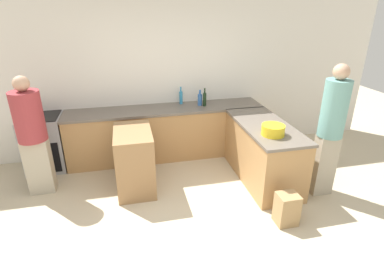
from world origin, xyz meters
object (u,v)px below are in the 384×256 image
at_px(island_table, 135,160).
at_px(paper_bag, 287,209).
at_px(person_by_range, 32,133).
at_px(mixing_bowl, 273,130).
at_px(wine_bottle_dark, 205,99).
at_px(person_at_peninsula, 331,127).
at_px(dish_soap_bottle, 181,97).
at_px(water_bottle_blue, 200,99).
at_px(range_oven, 45,143).

height_order(island_table, paper_bag, island_table).
height_order(island_table, person_by_range, person_by_range).
xyz_separation_m(mixing_bowl, person_by_range, (-3.12, 0.72, -0.05)).
distance_m(wine_bottle_dark, person_at_peninsula, 2.03).
bearing_deg(person_by_range, wine_bottle_dark, 14.73).
relative_size(mixing_bowl, dish_soap_bottle, 1.01).
relative_size(dish_soap_bottle, paper_bag, 0.75).
bearing_deg(mixing_bowl, island_table, 163.67).
bearing_deg(dish_soap_bottle, paper_bag, -69.25).
bearing_deg(paper_bag, wine_bottle_dark, 103.33).
distance_m(mixing_bowl, dish_soap_bottle, 1.85).
relative_size(wine_bottle_dark, person_by_range, 0.19).
xyz_separation_m(island_table, person_at_peninsula, (2.54, -0.71, 0.56)).
bearing_deg(wine_bottle_dark, mixing_bowl, -67.93).
bearing_deg(dish_soap_bottle, mixing_bowl, -59.62).
relative_size(water_bottle_blue, paper_bag, 0.66).
bearing_deg(paper_bag, range_oven, 146.09).
distance_m(dish_soap_bottle, paper_bag, 2.55).
height_order(mixing_bowl, person_at_peninsula, person_at_peninsula).
xyz_separation_m(range_oven, island_table, (1.37, -0.88, -0.00)).
distance_m(island_table, person_by_range, 1.40).
distance_m(mixing_bowl, paper_bag, 1.01).
xyz_separation_m(island_table, wine_bottle_dark, (1.25, 0.86, 0.56)).
bearing_deg(person_by_range, person_at_peninsula, -13.19).
bearing_deg(dish_soap_bottle, island_table, -129.77).
relative_size(water_bottle_blue, person_at_peninsula, 0.15).
relative_size(island_table, mixing_bowl, 2.89).
bearing_deg(person_by_range, range_oven, 95.22).
bearing_deg(paper_bag, mixing_bowl, 83.64).
bearing_deg(island_table, paper_bag, -34.70).
height_order(range_oven, water_bottle_blue, water_bottle_blue).
height_order(range_oven, wine_bottle_dark, wine_bottle_dark).
xyz_separation_m(wine_bottle_dark, paper_bag, (0.49, -2.06, -0.81)).
bearing_deg(person_at_peninsula, wine_bottle_dark, 129.35).
height_order(mixing_bowl, dish_soap_bottle, dish_soap_bottle).
bearing_deg(person_at_peninsula, person_by_range, 166.81).
height_order(range_oven, paper_bag, range_oven).
xyz_separation_m(person_by_range, paper_bag, (3.04, -1.39, -0.70)).
xyz_separation_m(mixing_bowl, person_at_peninsula, (0.73, -0.18, 0.05)).
relative_size(mixing_bowl, paper_bag, 0.76).
xyz_separation_m(range_oven, dish_soap_bottle, (2.25, 0.18, 0.56)).
bearing_deg(person_at_peninsula, range_oven, 157.76).
xyz_separation_m(range_oven, person_by_range, (0.06, -0.70, 0.46)).
bearing_deg(mixing_bowl, wine_bottle_dark, 112.07).
bearing_deg(island_table, wine_bottle_dark, 34.46).
height_order(range_oven, island_table, range_oven).
distance_m(water_bottle_blue, paper_bag, 2.33).
distance_m(water_bottle_blue, dish_soap_bottle, 0.34).
bearing_deg(wine_bottle_dark, water_bottle_blue, 139.61).
distance_m(water_bottle_blue, person_by_range, 2.59).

